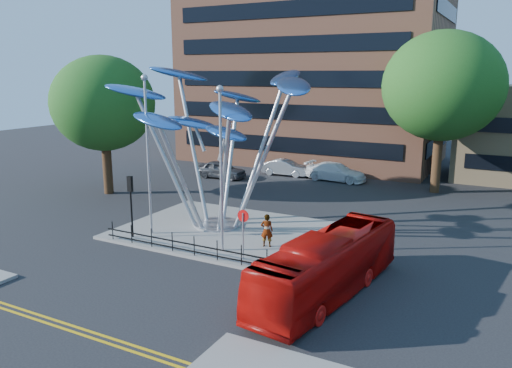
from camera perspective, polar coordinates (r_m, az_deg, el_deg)
The scene contains 18 objects.
ground at distance 23.81m, azimuth -8.75°, elevation -9.82°, with size 120.00×120.00×0.00m, color black.
traffic_island at distance 28.98m, azimuth -3.27°, elevation -5.40°, with size 12.00×9.00×0.15m, color slate.
double_yellow_near at distance 19.80m, azimuth -19.48°, elevation -15.27°, with size 40.00×0.12×0.01m, color gold.
double_yellow_far at distance 19.63m, azimuth -20.15°, elevation -15.58°, with size 40.00×0.12×0.01m, color gold.
brick_tower at distance 53.52m, azimuth 6.90°, elevation 18.93°, with size 25.00×15.00×30.00m, color #995C43.
tree_right at distance 39.92m, azimuth 20.56°, elevation 10.41°, with size 8.80×8.80×12.11m.
tree_left at distance 38.86m, azimuth -17.06°, elevation 8.77°, with size 7.60×7.60×10.32m.
leaf_sculpture at distance 28.78m, azimuth -4.58°, elevation 8.28°, with size 12.72×9.54×9.51m.
street_lamp_left at distance 27.82m, azimuth -12.31°, elevation 4.74°, with size 0.36×0.36×8.80m.
street_lamp_right at distance 24.54m, azimuth -4.03°, elevation 3.36°, with size 0.36×0.36×8.30m.
traffic_light_island at distance 27.90m, azimuth -14.15°, elevation -1.06°, with size 0.28×0.18×3.42m.
no_entry_sign_island at distance 24.14m, azimuth -1.48°, elevation -4.77°, with size 0.60×0.10×2.45m.
pedestrian_railing_front at distance 25.44m, azimuth -8.33°, elevation -6.98°, with size 10.00×0.06×1.00m.
red_bus at distance 20.90m, azimuth 8.18°, elevation -9.21°, with size 2.19×9.35×2.60m, color #A60B07.
pedestrian at distance 25.99m, azimuth 1.24°, elevation -5.31°, with size 0.64×0.42×1.76m, color gray.
parked_car_left at distance 43.66m, azimuth -4.00°, elevation 1.66°, with size 1.78×4.43×1.51m, color #43454B.
parked_car_mid at distance 44.78m, azimuth 3.41°, elevation 1.88°, with size 1.50×4.29×1.41m, color #AFB2B7.
parked_car_right at distance 43.06m, azimuth 9.12°, elevation 1.38°, with size 2.12×5.22×1.51m, color white.
Camera 1 is at (13.31, -17.55, 9.03)m, focal length 35.00 mm.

